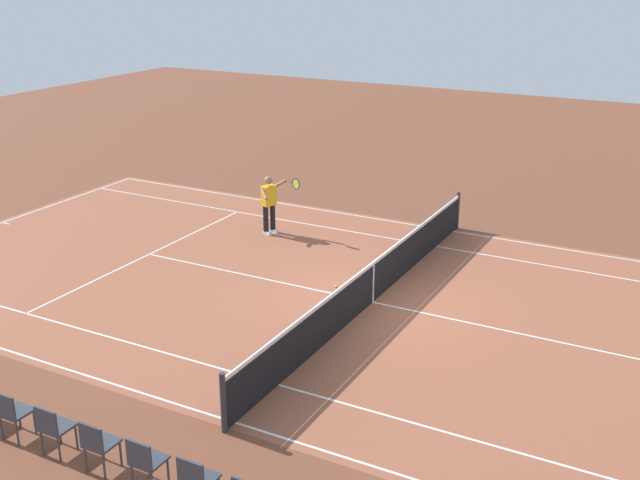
# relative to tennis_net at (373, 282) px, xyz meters

# --- Properties ---
(ground_plane) EXTENTS (60.00, 60.00, 0.00)m
(ground_plane) POSITION_rel_tennis_net_xyz_m (0.00, 0.00, -0.49)
(ground_plane) COLOR brown
(court_slab) EXTENTS (24.20, 11.40, 0.00)m
(court_slab) POSITION_rel_tennis_net_xyz_m (0.00, 0.00, -0.49)
(court_slab) COLOR #935138
(court_slab) RESTS_ON ground_plane
(court_line_markings) EXTENTS (23.85, 11.05, 0.01)m
(court_line_markings) POSITION_rel_tennis_net_xyz_m (0.00, 0.00, -0.49)
(court_line_markings) COLOR white
(court_line_markings) RESTS_ON ground_plane
(tennis_net) EXTENTS (0.10, 11.70, 1.08)m
(tennis_net) POSITION_rel_tennis_net_xyz_m (0.00, 0.00, 0.00)
(tennis_net) COLOR #2D2D33
(tennis_net) RESTS_ON ground_plane
(tennis_player_near) EXTENTS (1.18, 0.74, 1.70)m
(tennis_player_near) POSITION_rel_tennis_net_xyz_m (4.48, -2.92, 0.44)
(tennis_player_near) COLOR black
(tennis_player_near) RESTS_ON ground_plane
(tennis_ball) EXTENTS (0.07, 0.07, 0.07)m
(tennis_ball) POSITION_rel_tennis_net_xyz_m (1.10, -0.35, -0.46)
(tennis_ball) COLOR #CCE01E
(tennis_ball) RESTS_ON ground_plane
(spectator_chair_2) EXTENTS (0.44, 0.44, 0.88)m
(spectator_chair_2) POSITION_rel_tennis_net_xyz_m (-0.77, 7.56, 0.03)
(spectator_chair_2) COLOR #38383D
(spectator_chair_2) RESTS_ON ground_plane
(spectator_chair_3) EXTENTS (0.44, 0.44, 0.88)m
(spectator_chair_3) POSITION_rel_tennis_net_xyz_m (0.13, 7.56, 0.03)
(spectator_chair_3) COLOR #38383D
(spectator_chair_3) RESTS_ON ground_plane
(spectator_chair_4) EXTENTS (0.44, 0.44, 0.88)m
(spectator_chair_4) POSITION_rel_tennis_net_xyz_m (1.04, 7.56, 0.03)
(spectator_chair_4) COLOR #38383D
(spectator_chair_4) RESTS_ON ground_plane
(spectator_chair_5) EXTENTS (0.44, 0.44, 0.88)m
(spectator_chair_5) POSITION_rel_tennis_net_xyz_m (1.94, 7.56, 0.03)
(spectator_chair_5) COLOR #38383D
(spectator_chair_5) RESTS_ON ground_plane
(spectator_chair_6) EXTENTS (0.44, 0.44, 0.88)m
(spectator_chair_6) POSITION_rel_tennis_net_xyz_m (2.84, 7.56, 0.03)
(spectator_chair_6) COLOR #38383D
(spectator_chair_6) RESTS_ON ground_plane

